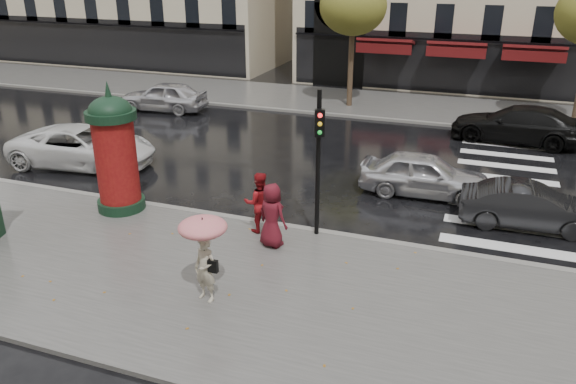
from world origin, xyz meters
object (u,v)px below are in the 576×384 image
at_px(car_black, 517,124).
at_px(car_far_silver, 164,96).
at_px(car_white, 83,147).
at_px(woman_umbrella, 204,246).
at_px(car_silver, 424,174).
at_px(morris_column, 115,150).
at_px(traffic_light, 319,151).
at_px(woman_red, 259,202).
at_px(car_darkgrey, 530,207).
at_px(man_burgundy, 272,215).

height_order(car_black, car_far_silver, car_black).
bearing_deg(car_white, car_black, -68.20).
bearing_deg(woman_umbrella, car_silver, 65.15).
distance_m(morris_column, traffic_light, 6.38).
relative_size(woman_red, morris_column, 0.44).
relative_size(woman_red, car_silver, 0.42).
distance_m(woman_red, car_white, 9.20).
xyz_separation_m(woman_red, car_darkgrey, (7.32, 3.18, -0.36)).
bearing_deg(woman_red, car_silver, -160.57).
distance_m(traffic_light, car_far_silver, 16.43).
height_order(morris_column, car_black, morris_column).
bearing_deg(morris_column, car_darkgrey, 14.81).
height_order(woman_red, car_far_silver, woman_red).
distance_m(car_darkgrey, car_white, 15.96).
relative_size(man_burgundy, car_darkgrey, 0.45).
bearing_deg(man_burgundy, car_black, -97.45).
height_order(morris_column, car_darkgrey, morris_column).
distance_m(woman_red, car_black, 13.96).
xyz_separation_m(woman_umbrella, car_silver, (3.86, 8.34, -0.78)).
distance_m(morris_column, car_black, 16.90).
height_order(woman_umbrella, car_black, woman_umbrella).
xyz_separation_m(man_burgundy, car_darkgrey, (6.66, 3.88, -0.37)).
xyz_separation_m(morris_column, car_black, (11.80, 12.03, -1.26)).
xyz_separation_m(woman_umbrella, traffic_light, (1.42, 4.01, 1.13)).
height_order(man_burgundy, morris_column, morris_column).
bearing_deg(car_white, car_darkgrey, -97.56).
bearing_deg(man_burgundy, car_silver, -103.12).
bearing_deg(car_silver, car_far_silver, 62.72).
bearing_deg(traffic_light, car_darkgrey, 26.66).
height_order(woman_red, traffic_light, traffic_light).
height_order(morris_column, car_far_silver, morris_column).
distance_m(car_darkgrey, car_far_silver, 19.43).
bearing_deg(morris_column, car_black, 45.56).
xyz_separation_m(car_silver, car_white, (-12.70, -1.50, 0.04)).
xyz_separation_m(car_silver, car_far_silver, (-14.28, 6.91, 0.04)).
distance_m(man_burgundy, morris_column, 5.52).
bearing_deg(man_burgundy, traffic_light, -113.89).
distance_m(car_white, car_black, 18.05).
bearing_deg(car_darkgrey, woman_red, 110.47).
bearing_deg(car_black, car_white, -54.20).
xyz_separation_m(man_burgundy, car_black, (6.42, 12.73, -0.23)).
bearing_deg(car_far_silver, car_darkgrey, 60.06).
xyz_separation_m(woman_red, man_burgundy, (0.67, -0.70, 0.01)).
bearing_deg(car_darkgrey, traffic_light, 113.65).
relative_size(man_burgundy, traffic_light, 0.43).
bearing_deg(car_darkgrey, man_burgundy, 117.26).
relative_size(woman_red, car_darkgrey, 0.45).
distance_m(morris_column, car_far_silver, 12.87).
relative_size(morris_column, traffic_light, 0.97).
xyz_separation_m(woman_red, car_white, (-8.63, 3.16, -0.25)).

